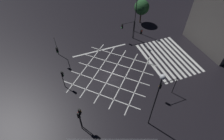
# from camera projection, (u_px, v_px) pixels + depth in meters

# --- Properties ---
(ground_plane) EXTENTS (200.00, 200.00, 0.00)m
(ground_plane) POSITION_uv_depth(u_px,v_px,m) (112.00, 73.00, 28.57)
(ground_plane) COLOR black
(road_markings) EXTENTS (15.58, 22.40, 0.01)m
(road_markings) POSITION_uv_depth(u_px,v_px,m) (151.00, 61.00, 30.61)
(road_markings) COLOR silver
(road_markings) RESTS_ON ground_plane
(traffic_light_nw_cross) EXTENTS (0.36, 0.39, 4.06)m
(traffic_light_nw_cross) POSITION_uv_depth(u_px,v_px,m) (80.00, 115.00, 20.08)
(traffic_light_nw_cross) COLOR black
(traffic_light_nw_cross) RESTS_ON ground_plane
(traffic_light_median_north) EXTENTS (0.36, 0.39, 3.30)m
(traffic_light_median_north) POSITION_uv_depth(u_px,v_px,m) (63.00, 76.00, 24.95)
(traffic_light_median_north) COLOR black
(traffic_light_median_north) RESTS_ON ground_plane
(traffic_light_se_cross) EXTENTS (0.36, 2.69, 3.88)m
(traffic_light_se_cross) POSITION_uv_depth(u_px,v_px,m) (127.00, 27.00, 32.89)
(traffic_light_se_cross) COLOR black
(traffic_light_se_cross) RESTS_ON ground_plane
(traffic_light_sw_cross) EXTENTS (0.36, 2.88, 3.30)m
(traffic_light_sw_cross) POSITION_uv_depth(u_px,v_px,m) (166.00, 85.00, 23.72)
(traffic_light_sw_cross) COLOR black
(traffic_light_sw_cross) RESTS_ON ground_plane
(traffic_light_nw_main) EXTENTS (0.39, 0.36, 3.57)m
(traffic_light_nw_main) POSITION_uv_depth(u_px,v_px,m) (79.00, 118.00, 20.21)
(traffic_light_nw_main) COLOR black
(traffic_light_nw_main) RESTS_ON ground_plane
(traffic_light_ne_main) EXTENTS (2.98, 0.36, 3.68)m
(traffic_light_ne_main) POSITION_uv_depth(u_px,v_px,m) (57.00, 48.00, 28.83)
(traffic_light_ne_main) COLOR black
(traffic_light_ne_main) RESTS_ON ground_plane
(traffic_light_se_main) EXTENTS (2.92, 0.36, 3.74)m
(traffic_light_se_main) POSITION_uv_depth(u_px,v_px,m) (138.00, 30.00, 32.28)
(traffic_light_se_main) COLOR black
(traffic_light_se_main) RESTS_ON ground_plane
(street_lamp_east) EXTENTS (0.53, 0.53, 9.21)m
(street_lamp_east) POSITION_uv_depth(u_px,v_px,m) (158.00, 93.00, 17.83)
(street_lamp_east) COLOR black
(street_lamp_east) RESTS_ON ground_plane
(street_lamp_west) EXTENTS (0.47, 0.47, 8.85)m
(street_lamp_west) POSITION_uv_depth(u_px,v_px,m) (137.00, 4.00, 32.80)
(street_lamp_west) COLOR black
(street_lamp_west) RESTS_ON ground_plane
(street_tree_near) EXTENTS (3.15, 3.15, 5.18)m
(street_tree_near) POSITION_uv_depth(u_px,v_px,m) (142.00, 7.00, 36.86)
(street_tree_near) COLOR #473323
(street_tree_near) RESTS_ON ground_plane
(pedestrian_railing) EXTENTS (3.79, 9.71, 1.05)m
(pedestrian_railing) POSITION_uv_depth(u_px,v_px,m) (112.00, 140.00, 20.26)
(pedestrian_railing) COLOR #9EA0A5
(pedestrian_railing) RESTS_ON ground_plane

